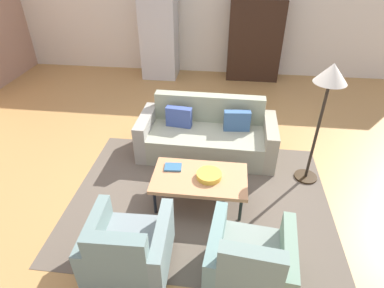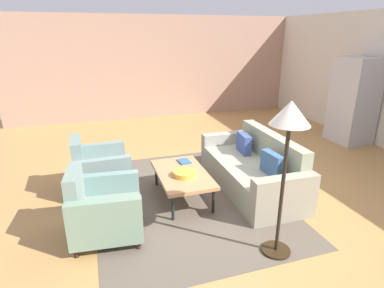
{
  "view_description": "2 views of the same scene",
  "coord_description": "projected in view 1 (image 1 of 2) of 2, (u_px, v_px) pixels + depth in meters",
  "views": [
    {
      "loc": [
        0.25,
        -3.78,
        3.0
      ],
      "look_at": [
        -0.17,
        -0.32,
        0.66
      ],
      "focal_mm": 29.82,
      "sensor_mm": 36.0,
      "label": 1
    },
    {
      "loc": [
        3.96,
        -1.81,
        2.32
      ],
      "look_at": [
        -0.27,
        -0.45,
        0.75
      ],
      "focal_mm": 29.33,
      "sensor_mm": 36.0,
      "label": 2
    }
  ],
  "objects": [
    {
      "name": "ground_plane",
      "position": [
        206.0,
        169.0,
        4.81
      ],
      "size": [
        11.88,
        11.88,
        0.0
      ],
      "primitive_type": "plane",
      "color": "#B6854A"
    },
    {
      "name": "wall_back",
      "position": [
        222.0,
        13.0,
        7.39
      ],
      "size": [
        9.9,
        0.12,
        2.8
      ],
      "primitive_type": "cube",
      "color": "silver",
      "rests_on": "ground"
    },
    {
      "name": "area_rug",
      "position": [
        200.0,
        198.0,
        4.29
      ],
      "size": [
        3.4,
        2.6,
        0.01
      ],
      "primitive_type": "cube",
      "color": "brown",
      "rests_on": "ground"
    },
    {
      "name": "couch",
      "position": [
        207.0,
        135.0,
        5.07
      ],
      "size": [
        2.11,
        0.93,
        0.86
      ],
      "rotation": [
        0.0,
        0.0,
        3.12
      ],
      "color": "gray",
      "rests_on": "ground"
    },
    {
      "name": "coffee_table",
      "position": [
        200.0,
        179.0,
        4.04
      ],
      "size": [
        1.2,
        0.7,
        0.41
      ],
      "color": "black",
      "rests_on": "ground"
    },
    {
      "name": "armchair_left",
      "position": [
        128.0,
        252.0,
        3.16
      ],
      "size": [
        0.83,
        0.83,
        0.88
      ],
      "rotation": [
        0.0,
        0.0,
        0.03
      ],
      "color": "#382719",
      "rests_on": "ground"
    },
    {
      "name": "armchair_right",
      "position": [
        249.0,
        265.0,
        3.04
      ],
      "size": [
        0.87,
        0.87,
        0.88
      ],
      "rotation": [
        0.0,
        0.0,
        -0.1
      ],
      "color": "#382615",
      "rests_on": "ground"
    },
    {
      "name": "fruit_bowl",
      "position": [
        209.0,
        175.0,
        3.99
      ],
      "size": [
        0.32,
        0.32,
        0.07
      ],
      "primitive_type": "cylinder",
      "color": "gold",
      "rests_on": "coffee_table"
    },
    {
      "name": "book_stack",
      "position": [
        173.0,
        167.0,
        4.17
      ],
      "size": [
        0.23,
        0.18,
        0.02
      ],
      "color": "#305F83",
      "rests_on": "coffee_table"
    },
    {
      "name": "cabinet",
      "position": [
        255.0,
        40.0,
        7.31
      ],
      "size": [
        1.2,
        0.51,
        1.8
      ],
      "color": "black",
      "rests_on": "ground"
    },
    {
      "name": "refrigerator",
      "position": [
        160.0,
        37.0,
        7.42
      ],
      "size": [
        0.8,
        0.73,
        1.85
      ],
      "color": "#B7BABF",
      "rests_on": "ground"
    },
    {
      "name": "floor_lamp",
      "position": [
        329.0,
        85.0,
        3.85
      ],
      "size": [
        0.4,
        0.4,
        1.72
      ],
      "color": "black",
      "rests_on": "ground"
    }
  ]
}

